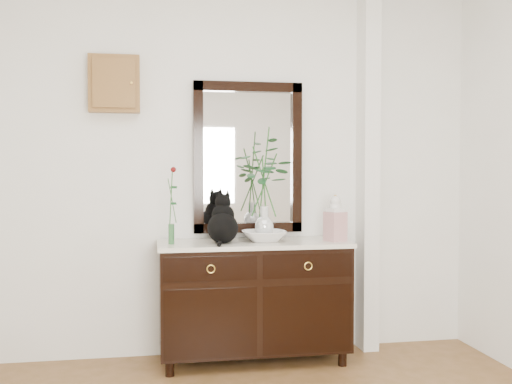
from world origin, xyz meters
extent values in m
cube|color=white|center=(0.00, 1.98, 1.35)|extent=(3.60, 0.04, 2.70)
cube|color=white|center=(1.00, 1.90, 1.35)|extent=(0.12, 0.20, 2.70)
cube|color=black|center=(0.10, 1.73, 0.46)|extent=(1.30, 0.50, 0.82)
cube|color=white|center=(0.10, 1.73, 0.83)|extent=(1.33, 0.52, 0.03)
cube|color=black|center=(0.10, 1.97, 1.44)|extent=(0.80, 0.06, 1.10)
cube|color=white|center=(0.10, 1.98, 1.44)|extent=(0.66, 0.01, 0.96)
cube|color=brown|center=(-0.85, 1.94, 1.95)|extent=(0.35, 0.10, 0.40)
imported|color=white|center=(0.18, 1.72, 0.89)|extent=(0.31, 0.31, 0.08)
camera|label=1|loc=(-0.61, -2.37, 1.36)|focal=42.00mm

